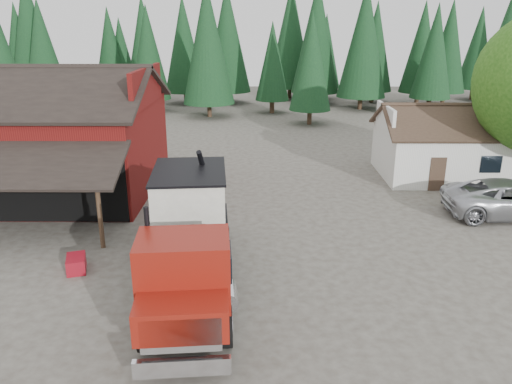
{
  "coord_description": "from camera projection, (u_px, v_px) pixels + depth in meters",
  "views": [
    {
      "loc": [
        1.22,
        -17.67,
        9.31
      ],
      "look_at": [
        1.06,
        4.37,
        1.8
      ],
      "focal_mm": 35.0,
      "sensor_mm": 36.0,
      "label": 1
    }
  ],
  "objects": [
    {
      "name": "feed_truck",
      "position": [
        189.0,
        235.0,
        17.65
      ],
      "size": [
        3.75,
        10.58,
        4.69
      ],
      "rotation": [
        0.0,
        0.0,
        0.09
      ],
      "color": "black",
      "rests_on": "ground"
    },
    {
      "name": "ground",
      "position": [
        228.0,
        270.0,
        19.74
      ],
      "size": [
        120.0,
        120.0,
        0.0
      ],
      "primitive_type": "plane",
      "color": "#494339",
      "rests_on": "ground"
    },
    {
      "name": "near_pine_b",
      "position": [
        311.0,
        61.0,
        46.19
      ],
      "size": [
        3.96,
        3.96,
        10.4
      ],
      "color": "#382619",
      "rests_on": "ground"
    },
    {
      "name": "silver_car",
      "position": [
        512.0,
        199.0,
        24.97
      ],
      "size": [
        6.72,
        3.26,
        1.84
      ],
      "primitive_type": "imported",
      "rotation": [
        0.0,
        0.0,
        1.54
      ],
      "color": "#B4B6BD",
      "rests_on": "ground"
    },
    {
      "name": "near_pine_d",
      "position": [
        207.0,
        43.0,
        49.56
      ],
      "size": [
        5.28,
        5.28,
        13.4
      ],
      "color": "#382619",
      "rests_on": "ground"
    },
    {
      "name": "farmhouse",
      "position": [
        446.0,
        150.0,
        31.41
      ],
      "size": [
        8.6,
        6.42,
        4.65
      ],
      "color": "silver",
      "rests_on": "ground"
    },
    {
      "name": "equip_box",
      "position": [
        76.0,
        264.0,
        19.64
      ],
      "size": [
        0.99,
        1.26,
        0.6
      ],
      "primitive_type": "cube",
      "rotation": [
        0.0,
        0.0,
        0.29
      ],
      "color": "maroon",
      "rests_on": "ground"
    },
    {
      "name": "red_barn",
      "position": [
        45.0,
        145.0,
        28.32
      ],
      "size": [
        12.8,
        13.63,
        7.18
      ],
      "color": "#601210",
      "rests_on": "ground"
    },
    {
      "name": "near_pine_c",
      "position": [
        506.0,
        53.0,
        41.97
      ],
      "size": [
        4.84,
        4.84,
        12.4
      ],
      "color": "#382619",
      "rests_on": "ground"
    },
    {
      "name": "conifer_backdrop",
      "position": [
        250.0,
        105.0,
        59.49
      ],
      "size": [
        76.0,
        16.0,
        16.0
      ],
      "primitive_type": null,
      "color": "black",
      "rests_on": "ground"
    }
  ]
}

